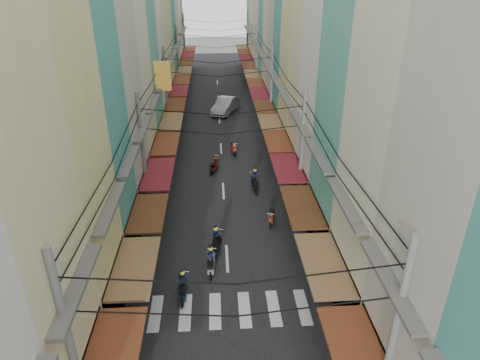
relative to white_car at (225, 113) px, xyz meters
name	(u,v)px	position (x,y,z in m)	size (l,w,h in m)	color
ground	(226,238)	(-0.71, -24.40, 0.00)	(160.00, 160.00, 0.00)	slate
road	(220,126)	(-0.71, -4.40, 0.01)	(10.00, 80.00, 0.02)	black
sidewalk_left	(155,127)	(-7.21, -4.40, 0.03)	(3.00, 80.00, 0.06)	gray
sidewalk_right	(283,124)	(5.79, -4.40, 0.03)	(3.00, 80.00, 0.06)	gray
crosswalk	(230,310)	(-0.71, -30.40, 0.03)	(7.55, 2.40, 0.01)	silver
building_row_left	(123,30)	(-8.63, -7.84, 9.78)	(7.80, 67.67, 23.70)	silver
building_row_right	(311,34)	(7.21, -7.96, 9.41)	(7.80, 68.98, 22.59)	teal
utility_poles	(219,72)	(-0.71, -9.39, 6.59)	(10.20, 66.13, 8.20)	slate
white_car	(225,113)	(0.00, 0.00, 0.00)	(5.76, 2.26, 2.03)	silver
bicycle	(335,241)	(5.75, -25.11, 0.00)	(0.55, 1.47, 1.01)	black
moving_scooters	(226,215)	(-0.65, -22.61, 0.53)	(5.57, 19.66, 1.87)	black
parked_scooters	(315,259)	(4.01, -27.33, 0.48)	(13.26, 15.19, 1.00)	black
pedestrians	(158,196)	(-5.07, -20.79, 1.02)	(13.92, 25.99, 2.14)	black
market_umbrella	(392,298)	(6.01, -32.51, 2.27)	(2.44, 2.44, 2.58)	#B2B2B7
traffic_sign	(315,230)	(4.07, -26.69, 1.89)	(0.10, 0.58, 2.63)	slate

